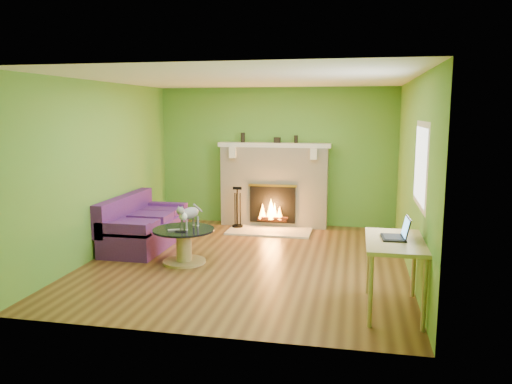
% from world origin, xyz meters
% --- Properties ---
extents(floor, '(5.00, 5.00, 0.00)m').
position_xyz_m(floor, '(0.00, 0.00, 0.00)').
color(floor, '#543018').
rests_on(floor, ground).
extents(ceiling, '(5.00, 5.00, 0.00)m').
position_xyz_m(ceiling, '(0.00, 0.00, 2.60)').
color(ceiling, white).
rests_on(ceiling, wall_back).
extents(wall_back, '(5.00, 0.00, 5.00)m').
position_xyz_m(wall_back, '(0.00, 2.50, 1.30)').
color(wall_back, '#5F9330').
rests_on(wall_back, floor).
extents(wall_front, '(5.00, 0.00, 5.00)m').
position_xyz_m(wall_front, '(0.00, -2.50, 1.30)').
color(wall_front, '#5F9330').
rests_on(wall_front, floor).
extents(wall_left, '(0.00, 5.00, 5.00)m').
position_xyz_m(wall_left, '(-2.25, 0.00, 1.30)').
color(wall_left, '#5F9330').
rests_on(wall_left, floor).
extents(wall_right, '(0.00, 5.00, 5.00)m').
position_xyz_m(wall_right, '(2.25, 0.00, 1.30)').
color(wall_right, '#5F9330').
rests_on(wall_right, floor).
extents(window_frame, '(0.00, 1.20, 1.20)m').
position_xyz_m(window_frame, '(2.24, -0.90, 1.55)').
color(window_frame, silver).
rests_on(window_frame, wall_right).
extents(window_pane, '(0.00, 1.06, 1.06)m').
position_xyz_m(window_pane, '(2.23, -0.90, 1.55)').
color(window_pane, white).
rests_on(window_pane, wall_right).
extents(fireplace, '(2.10, 0.46, 1.58)m').
position_xyz_m(fireplace, '(0.00, 2.32, 0.77)').
color(fireplace, beige).
rests_on(fireplace, floor).
extents(hearth, '(1.50, 0.75, 0.03)m').
position_xyz_m(hearth, '(0.00, 1.80, 0.01)').
color(hearth, beige).
rests_on(hearth, floor).
extents(mantel, '(2.10, 0.28, 0.08)m').
position_xyz_m(mantel, '(0.00, 2.30, 1.54)').
color(mantel, silver).
rests_on(mantel, fireplace).
extents(sofa, '(0.86, 1.80, 0.81)m').
position_xyz_m(sofa, '(-1.86, 0.49, 0.31)').
color(sofa, '#45185C').
rests_on(sofa, floor).
extents(coffee_table, '(0.88, 0.88, 0.50)m').
position_xyz_m(coffee_table, '(-0.88, -0.26, 0.29)').
color(coffee_table, tan).
rests_on(coffee_table, floor).
extents(desk, '(0.62, 1.08, 0.80)m').
position_xyz_m(desk, '(1.95, -1.48, 0.70)').
color(desk, tan).
rests_on(desk, floor).
extents(cat, '(0.35, 0.61, 0.36)m').
position_xyz_m(cat, '(-0.80, -0.21, 0.68)').
color(cat, slate).
rests_on(cat, coffee_table).
extents(remote_silver, '(0.17, 0.11, 0.02)m').
position_xyz_m(remote_silver, '(-0.98, -0.38, 0.51)').
color(remote_silver, '#99999B').
rests_on(remote_silver, coffee_table).
extents(remote_black, '(0.16, 0.06, 0.02)m').
position_xyz_m(remote_black, '(-0.86, -0.44, 0.51)').
color(remote_black, black).
rests_on(remote_black, coffee_table).
extents(laptop, '(0.30, 0.34, 0.25)m').
position_xyz_m(laptop, '(1.93, -1.43, 0.92)').
color(laptop, black).
rests_on(laptop, desk).
extents(fire_tools, '(0.20, 0.20, 0.76)m').
position_xyz_m(fire_tools, '(-0.63, 1.95, 0.41)').
color(fire_tools, black).
rests_on(fire_tools, hearth).
extents(mantel_vase_left, '(0.08, 0.08, 0.18)m').
position_xyz_m(mantel_vase_left, '(-0.60, 2.33, 1.67)').
color(mantel_vase_left, black).
rests_on(mantel_vase_left, mantel).
extents(mantel_vase_right, '(0.07, 0.07, 0.14)m').
position_xyz_m(mantel_vase_right, '(0.40, 2.33, 1.65)').
color(mantel_vase_right, black).
rests_on(mantel_vase_right, mantel).
extents(mantel_box, '(0.12, 0.08, 0.10)m').
position_xyz_m(mantel_box, '(0.05, 2.33, 1.63)').
color(mantel_box, black).
rests_on(mantel_box, mantel).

